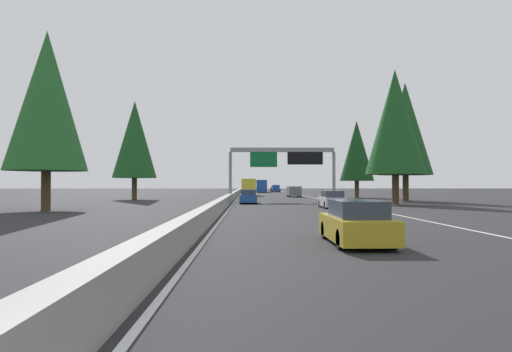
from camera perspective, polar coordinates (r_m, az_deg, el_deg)
The scene contains 18 objects.
ground_plane at distance 62.25m, azimuth -2.68°, elevation -2.92°, with size 320.00×320.00×0.00m, color #262628.
median_barrier at distance 82.23m, azimuth -2.49°, elevation -2.16°, with size 180.00×0.56×0.90m, color gray.
shoulder_stripe_right at distance 72.87m, azimuth 6.65°, elevation -2.64°, with size 160.00×0.16×0.01m, color silver.
shoulder_stripe_median at distance 72.24m, azimuth -2.25°, elevation -2.66°, with size 160.00×0.16×0.01m, color silver.
sign_gantry_overhead at distance 53.37m, azimuth 3.54°, elevation 2.21°, with size 0.50×12.68×6.36m.
sedan_near_right at distance 15.54m, azimuth 12.60°, elevation -5.92°, with size 4.40×1.80×1.47m.
sedan_mid_left at distance 38.79m, azimuth 9.64°, elevation -3.01°, with size 4.40×1.80×1.47m.
box_truck_far_left at distance 78.97m, azimuth -0.94°, elevation -1.36°, with size 8.50×2.40×2.95m.
bus_mid_center at distance 114.66m, azimuth 0.67°, elevation -1.22°, with size 11.50×2.55×3.10m.
sedan_distant_a at distance 47.21m, azimuth -0.98°, elevation -2.68°, with size 4.40×1.80×1.47m.
pickup_mid_right at distance 118.41m, azimuth 2.56°, elevation -1.60°, with size 5.60×2.00×1.86m.
minivan_far_center at distance 72.12m, azimuth 4.84°, elevation -1.91°, with size 5.00×1.95×1.69m.
sedan_distant_b at distance 124.46m, azimuth 2.24°, elevation -1.68°, with size 4.40×1.80×1.47m.
conifer_right_near at distance 48.00m, azimuth 17.26°, elevation 6.57°, with size 6.04×6.04×13.73m.
conifer_right_mid at distance 56.71m, azimuth 18.43°, elevation 5.70°, with size 6.25×6.25×14.21m.
conifer_right_far at distance 69.40m, azimuth 12.67°, elevation 3.12°, with size 5.11×5.11×11.61m.
conifer_left_foreground at distance 38.48m, azimuth -25.05°, elevation 8.66°, with size 6.11×6.11×13.88m.
conifer_left_near at distance 61.41m, azimuth -15.16°, elevation 4.50°, with size 5.74×5.74×13.04m.
Camera 1 is at (-2.19, -1.79, 2.00)m, focal length 31.50 mm.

